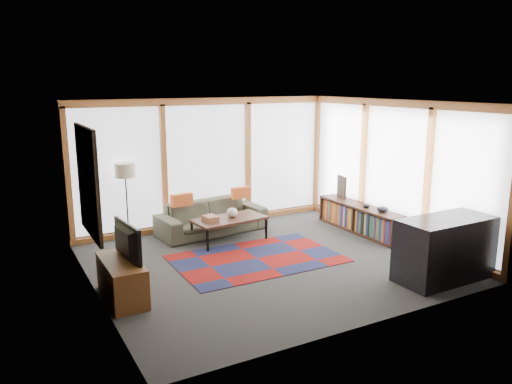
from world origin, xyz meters
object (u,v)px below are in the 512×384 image
sofa (212,217)px  floor_lamp (127,203)px  coffee_table (229,230)px  bar_counter (445,249)px  television (121,242)px  tv_console (122,280)px  bookshelf (360,219)px

sofa → floor_lamp: (-1.58, 0.24, 0.43)m
coffee_table → bar_counter: (2.04, -3.18, 0.25)m
coffee_table → television: 2.87m
coffee_table → tv_console: 2.86m
tv_console → television: (0.03, 0.04, 0.53)m
sofa → television: television is taller
floor_lamp → tv_console: bearing=-106.5°
coffee_table → bookshelf: 2.61m
sofa → coffee_table: (0.07, -0.66, -0.09)m
bookshelf → tv_console: tv_console is taller
television → tv_console: bearing=135.7°
sofa → coffee_table: size_ratio=1.60×
coffee_table → bookshelf: bearing=-15.4°
tv_console → television: 0.53m
tv_console → bar_counter: bar_counter is taller
sofa → bookshelf: size_ratio=0.99×
bookshelf → bar_counter: 2.54m
coffee_table → bookshelf: size_ratio=0.62×
floor_lamp → coffee_table: bearing=-28.6°
sofa → floor_lamp: bearing=165.4°
sofa → television: 3.20m
tv_console → television: television is taller
sofa → bar_counter: size_ratio=1.43×
television → floor_lamp: bearing=-22.2°
coffee_table → television: bearing=-146.8°
sofa → coffee_table: 0.67m
sofa → floor_lamp: size_ratio=1.45×
floor_lamp → bar_counter: size_ratio=0.99×
sofa → bookshelf: 2.92m
coffee_table → television: (-2.35, -1.54, 0.58)m
coffee_table → tv_console: size_ratio=1.22×
television → bar_counter: size_ratio=0.59×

